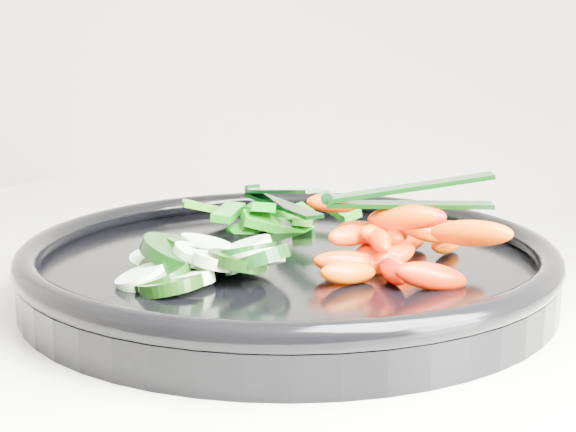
% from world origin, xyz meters
% --- Properties ---
extents(veggie_tray, '(0.39, 0.39, 0.04)m').
position_xyz_m(veggie_tray, '(-0.51, 1.66, 0.95)').
color(veggie_tray, black).
rests_on(veggie_tray, counter).
extents(cucumber_pile, '(0.13, 0.12, 0.04)m').
position_xyz_m(cucumber_pile, '(-0.55, 1.59, 0.96)').
color(cucumber_pile, black).
rests_on(cucumber_pile, veggie_tray).
extents(carrot_pile, '(0.16, 0.14, 0.06)m').
position_xyz_m(carrot_pile, '(-0.43, 1.66, 0.97)').
color(carrot_pile, '#FF3500').
rests_on(carrot_pile, veggie_tray).
extents(pepper_pile, '(0.14, 0.11, 0.04)m').
position_xyz_m(pepper_pile, '(-0.57, 1.74, 0.96)').
color(pepper_pile, '#1F6409').
rests_on(pepper_pile, veggie_tray).
extents(tong_carrot, '(0.11, 0.06, 0.02)m').
position_xyz_m(tong_carrot, '(-0.43, 1.66, 1.00)').
color(tong_carrot, black).
rests_on(tong_carrot, carrot_pile).
extents(tong_pepper, '(0.10, 0.08, 0.02)m').
position_xyz_m(tong_pepper, '(-0.56, 1.74, 0.98)').
color(tong_pepper, black).
rests_on(tong_pepper, pepper_pile).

